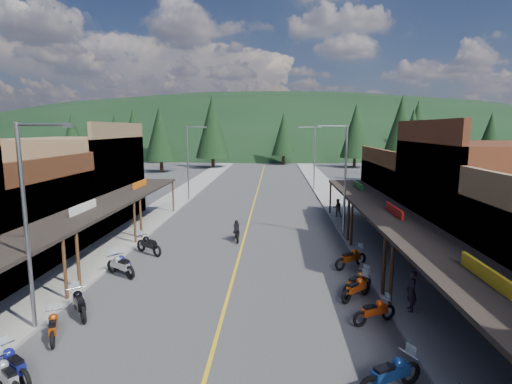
# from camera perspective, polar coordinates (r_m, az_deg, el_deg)

# --- Properties ---
(ground) EXTENTS (220.00, 220.00, 0.00)m
(ground) POSITION_cam_1_polar(r_m,az_deg,el_deg) (21.58, -3.25, -12.00)
(ground) COLOR #38383A
(ground) RESTS_ON ground
(centerline) EXTENTS (0.15, 90.00, 0.01)m
(centerline) POSITION_cam_1_polar(r_m,az_deg,el_deg) (40.83, -0.37, -1.85)
(centerline) COLOR gold
(centerline) RESTS_ON ground
(sidewalk_west) EXTENTS (3.40, 94.00, 0.15)m
(sidewalk_west) POSITION_cam_1_polar(r_m,az_deg,el_deg) (42.17, -12.26, -1.61)
(sidewalk_west) COLOR gray
(sidewalk_west) RESTS_ON ground
(sidewalk_east) EXTENTS (3.40, 94.00, 0.15)m
(sidewalk_east) POSITION_cam_1_polar(r_m,az_deg,el_deg) (41.28, 11.78, -1.82)
(sidewalk_east) COLOR gray
(sidewalk_east) RESTS_ON ground
(shop_west_3) EXTENTS (10.90, 10.20, 8.20)m
(shop_west_3) POSITION_cam_1_polar(r_m,az_deg,el_deg) (35.39, -24.09, 1.42)
(shop_west_3) COLOR brown
(shop_west_3) RESTS_ON ground
(shop_east_2) EXTENTS (10.90, 9.00, 8.20)m
(shop_east_2) POSITION_cam_1_polar(r_m,az_deg,el_deg) (25.01, 30.40, -1.94)
(shop_east_2) COLOR #562B19
(shop_east_2) RESTS_ON ground
(shop_east_3) EXTENTS (10.90, 10.20, 6.20)m
(shop_east_3) POSITION_cam_1_polar(r_m,az_deg,el_deg) (33.82, 22.74, -0.51)
(shop_east_3) COLOR #4C2D16
(shop_east_3) RESTS_ON ground
(streetlight_0) EXTENTS (2.16, 0.18, 8.00)m
(streetlight_0) POSITION_cam_1_polar(r_m,az_deg,el_deg) (17.03, -29.68, -3.30)
(streetlight_0) COLOR gray
(streetlight_0) RESTS_ON ground
(streetlight_1) EXTENTS (2.16, 0.18, 8.00)m
(streetlight_1) POSITION_cam_1_polar(r_m,az_deg,el_deg) (43.12, -9.53, 4.59)
(streetlight_1) COLOR gray
(streetlight_1) RESTS_ON ground
(streetlight_2) EXTENTS (2.16, 0.18, 8.00)m
(streetlight_2) POSITION_cam_1_polar(r_m,az_deg,el_deg) (28.63, 12.36, 2.27)
(streetlight_2) COLOR gray
(streetlight_2) RESTS_ON ground
(streetlight_3) EXTENTS (2.16, 0.18, 8.00)m
(streetlight_3) POSITION_cam_1_polar(r_m,az_deg,el_deg) (50.36, 8.19, 5.26)
(streetlight_3) COLOR gray
(streetlight_3) RESTS_ON ground
(ridge_hill) EXTENTS (310.00, 140.00, 60.00)m
(ridge_hill) POSITION_cam_1_polar(r_m,az_deg,el_deg) (155.23, 1.89, 6.24)
(ridge_hill) COLOR black
(ridge_hill) RESTS_ON ground
(pine_0) EXTENTS (5.04, 5.04, 11.00)m
(pine_0) POSITION_cam_1_polar(r_m,az_deg,el_deg) (92.22, -24.74, 7.49)
(pine_0) COLOR black
(pine_0) RESTS_ON ground
(pine_1) EXTENTS (5.88, 5.88, 12.50)m
(pine_1) POSITION_cam_1_polar(r_m,az_deg,el_deg) (93.74, -13.67, 8.54)
(pine_1) COLOR black
(pine_1) RESTS_ON ground
(pine_2) EXTENTS (6.72, 6.72, 14.00)m
(pine_2) POSITION_cam_1_polar(r_m,az_deg,el_deg) (78.96, -6.25, 9.22)
(pine_2) COLOR black
(pine_2) RESTS_ON ground
(pine_3) EXTENTS (5.04, 5.04, 11.00)m
(pine_3) POSITION_cam_1_polar(r_m,az_deg,el_deg) (86.05, 3.96, 8.24)
(pine_3) COLOR black
(pine_3) RESTS_ON ground
(pine_4) EXTENTS (5.88, 5.88, 12.50)m
(pine_4) POSITION_cam_1_polar(r_m,az_deg,el_deg) (81.58, 14.04, 8.47)
(pine_4) COLOR black
(pine_4) RESTS_ON ground
(pine_5) EXTENTS (6.72, 6.72, 14.00)m
(pine_5) POSITION_cam_1_polar(r_m,az_deg,el_deg) (97.39, 22.03, 8.59)
(pine_5) COLOR black
(pine_5) RESTS_ON ground
(pine_6) EXTENTS (5.04, 5.04, 11.00)m
(pine_6) POSITION_cam_1_polar(r_m,az_deg,el_deg) (94.79, 30.49, 7.09)
(pine_6) COLOR black
(pine_6) RESTS_ON ground
(pine_7) EXTENTS (5.88, 5.88, 12.50)m
(pine_7) POSITION_cam_1_polar(r_m,az_deg,el_deg) (101.91, -17.09, 8.42)
(pine_7) COLOR black
(pine_7) RESTS_ON ground
(pine_8) EXTENTS (4.48, 4.48, 10.00)m
(pine_8) POSITION_cam_1_polar(r_m,az_deg,el_deg) (64.72, -19.37, 7.02)
(pine_8) COLOR black
(pine_8) RESTS_ON ground
(pine_9) EXTENTS (4.93, 4.93, 10.80)m
(pine_9) POSITION_cam_1_polar(r_m,az_deg,el_deg) (68.62, 21.44, 7.33)
(pine_9) COLOR black
(pine_9) RESTS_ON ground
(pine_10) EXTENTS (5.38, 5.38, 11.60)m
(pine_10) POSITION_cam_1_polar(r_m,az_deg,el_deg) (72.87, -13.50, 8.09)
(pine_10) COLOR black
(pine_10) RESTS_ON ground
(pine_11) EXTENTS (5.82, 5.82, 12.40)m
(pine_11) POSITION_cam_1_polar(r_m,az_deg,el_deg) (60.72, 19.99, 8.02)
(pine_11) COLOR black
(pine_11) RESTS_ON ground
(bike_west_3) EXTENTS (2.00, 1.73, 1.14)m
(bike_west_3) POSITION_cam_1_polar(r_m,az_deg,el_deg) (14.90, -32.06, -21.26)
(bike_west_3) COLOR #98999D
(bike_west_3) RESTS_ON ground
(bike_west_4) EXTENTS (2.16, 1.77, 1.21)m
(bike_west_4) POSITION_cam_1_polar(r_m,az_deg,el_deg) (15.35, -31.42, -20.13)
(bike_west_4) COLOR navy
(bike_west_4) RESTS_ON ground
(bike_west_5) EXTENTS (1.42, 2.01, 1.10)m
(bike_west_5) POSITION_cam_1_polar(r_m,az_deg,el_deg) (17.29, -26.99, -16.62)
(bike_west_5) COLOR #9C390B
(bike_west_5) RESTS_ON ground
(bike_west_6) EXTENTS (1.88, 2.18, 1.24)m
(bike_west_6) POSITION_cam_1_polar(r_m,az_deg,el_deg) (18.70, -23.95, -14.19)
(bike_west_6) COLOR black
(bike_west_6) RESTS_ON ground
(bike_west_7) EXTENTS (2.26, 1.84, 1.27)m
(bike_west_7) POSITION_cam_1_polar(r_m,az_deg,el_deg) (22.58, -18.80, -9.81)
(bike_west_7) COLOR gray
(bike_west_7) RESTS_ON ground
(bike_west_8) EXTENTS (1.96, 1.88, 1.16)m
(bike_west_8) POSITION_cam_1_polar(r_m,az_deg,el_deg) (22.95, -18.40, -9.62)
(bike_west_8) COLOR navy
(bike_west_8) RESTS_ON ground
(bike_west_9) EXTENTS (2.34, 2.05, 1.34)m
(bike_west_9) POSITION_cam_1_polar(r_m,az_deg,el_deg) (25.84, -15.08, -7.16)
(bike_west_9) COLOR black
(bike_west_9) RESTS_ON ground
(bike_east_4) EXTENTS (2.36, 1.73, 1.30)m
(bike_east_4) POSITION_cam_1_polar(r_m,az_deg,el_deg) (13.51, 18.70, -23.21)
(bike_east_4) COLOR navy
(bike_east_4) RESTS_ON ground
(bike_east_5) EXTENTS (2.09, 1.48, 1.14)m
(bike_east_5) POSITION_cam_1_polar(r_m,az_deg,el_deg) (17.31, 16.59, -15.85)
(bike_east_5) COLOR #CA3E0E
(bike_east_5) RESTS_ON ground
(bike_east_6) EXTENTS (1.96, 1.91, 1.17)m
(bike_east_6) POSITION_cam_1_polar(r_m,az_deg,el_deg) (19.27, 14.14, -13.06)
(bike_east_6) COLOR #C7430E
(bike_east_6) RESTS_ON ground
(bike_east_7) EXTENTS (2.07, 2.06, 1.25)m
(bike_east_7) POSITION_cam_1_polar(r_m,az_deg,el_deg) (19.82, 14.29, -12.30)
(bike_east_7) COLOR #9C400B
(bike_east_7) RESTS_ON ground
(bike_east_8) EXTENTS (2.28, 1.92, 1.29)m
(bike_east_8) POSITION_cam_1_polar(r_m,az_deg,el_deg) (23.20, 13.41, -9.03)
(bike_east_8) COLOR #983A0A
(bike_east_8) RESTS_ON ground
(rider_on_bike) EXTENTS (1.00, 2.09, 1.53)m
(rider_on_bike) POSITION_cam_1_polar(r_m,az_deg,el_deg) (27.91, -2.77, -5.76)
(rider_on_bike) COLOR black
(rider_on_bike) RESTS_ON ground
(pedestrian_east_a) EXTENTS (0.43, 0.64, 1.73)m
(pedestrian_east_a) POSITION_cam_1_polar(r_m,az_deg,el_deg) (18.42, 21.33, -13.05)
(pedestrian_east_a) COLOR #281D2C
(pedestrian_east_a) RESTS_ON sidewalk_east
(pedestrian_east_b) EXTENTS (0.77, 0.45, 1.57)m
(pedestrian_east_b) POSITION_cam_1_polar(r_m,az_deg,el_deg) (35.43, 11.54, -2.19)
(pedestrian_east_b) COLOR #4D4231
(pedestrian_east_b) RESTS_ON sidewalk_east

